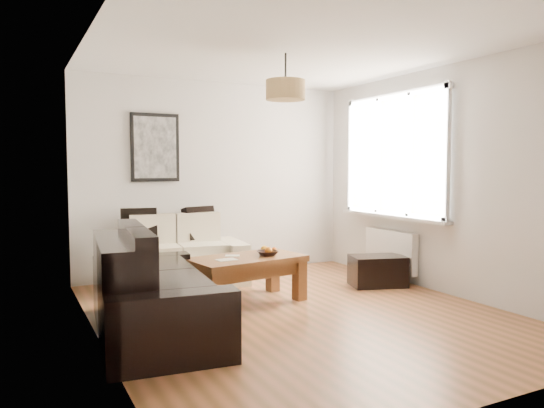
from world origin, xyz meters
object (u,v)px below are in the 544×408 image
sofa_leather (155,285)px  ottoman (378,271)px  coffee_table (246,279)px  loveseat_cream (178,252)px

sofa_leather → ottoman: size_ratio=3.02×
coffee_table → sofa_leather: bearing=-153.0°
ottoman → sofa_leather: bearing=-169.1°
coffee_table → ottoman: bearing=-0.8°
loveseat_cream → coffee_table: loveseat_cream is taller
sofa_leather → coffee_table: (1.13, 0.58, -0.18)m
loveseat_cream → ottoman: (2.15, -1.18, -0.22)m
loveseat_cream → sofa_leather: size_ratio=0.83×
ottoman → loveseat_cream: bearing=151.1°
sofa_leather → coffee_table: bearing=-57.1°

